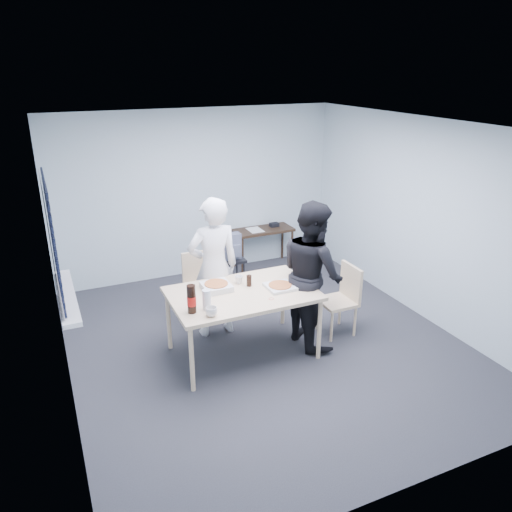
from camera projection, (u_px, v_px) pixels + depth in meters
name	position (u px, v px, depth m)	size (l,w,h in m)	color
room	(55.00, 248.00, 5.11)	(5.00, 5.00, 5.00)	#2B2B2F
dining_table	(242.00, 297.00, 5.65)	(1.63, 1.03, 0.80)	beige
chair_far	(200.00, 280.00, 6.62)	(0.42, 0.42, 0.89)	beige
chair_right	(343.00, 295.00, 6.22)	(0.42, 0.42, 0.89)	beige
person_white	(214.00, 268.00, 6.06)	(0.65, 0.42, 1.77)	silver
person_black	(312.00, 274.00, 5.89)	(0.86, 0.47, 1.77)	black
side_table	(263.00, 233.00, 8.25)	(0.98, 0.44, 0.65)	#352315
stool	(232.00, 265.00, 7.45)	(0.36, 0.36, 0.50)	black
backpack	(232.00, 247.00, 7.33)	(0.27, 0.20, 0.38)	slate
pizza_box_a	(216.00, 286.00, 5.68)	(0.32, 0.32, 0.08)	silver
pizza_box_b	(280.00, 286.00, 5.72)	(0.31, 0.31, 0.04)	silver
mug_a	(211.00, 312.00, 5.08)	(0.12, 0.12, 0.10)	white
mug_b	(239.00, 280.00, 5.84)	(0.10, 0.10, 0.09)	white
cola_glass	(249.00, 281.00, 5.76)	(0.06, 0.06, 0.13)	black
soda_bottle	(192.00, 299.00, 5.12)	(0.10, 0.10, 0.31)	black
plastic_cups	(207.00, 300.00, 5.20)	(0.09, 0.09, 0.22)	silver
rubber_band	(271.00, 299.00, 5.47)	(0.06, 0.06, 0.00)	red
papers	(255.00, 230.00, 8.17)	(0.22, 0.30, 0.01)	white
black_box	(274.00, 225.00, 8.33)	(0.15, 0.10, 0.06)	black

